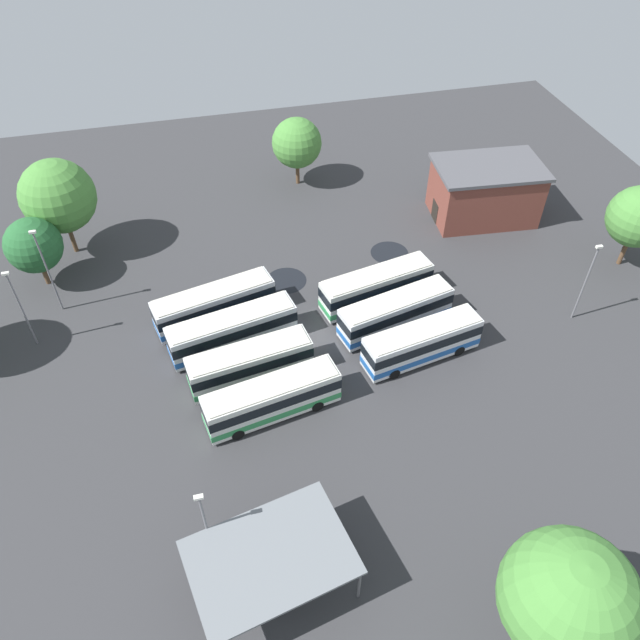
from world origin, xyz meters
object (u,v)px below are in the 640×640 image
bus_row0_slot2 (233,330)px  tree_north_edge (638,217)px  lamp_post_near_entrance (20,306)px  maintenance_shelter (270,558)px  lamp_post_by_building (586,280)px  bus_row0_slot1 (250,363)px  tree_south_edge (58,196)px  bus_row1_slot0 (422,342)px  bus_row0_slot0 (272,398)px  bus_row1_slot1 (396,312)px  tree_east_edge (568,599)px  tree_northeast (297,143)px  bus_row0_slot3 (215,304)px  lamp_post_far_corner (206,525)px  depot_building (485,191)px  lamp_post_mid_lot (47,269)px  tree_northwest (34,245)px  bus_row1_slot2 (376,286)px

bus_row0_slot2 → tree_north_edge: (39.20, 2.12, 3.76)m
lamp_post_near_entrance → maintenance_shelter: bearing=-57.6°
lamp_post_by_building → tree_north_edge: size_ratio=0.96×
bus_row0_slot1 → tree_south_edge: size_ratio=1.03×
bus_row1_slot0 → tree_south_edge: 37.10m
bus_row0_slot0 → bus_row1_slot1: (12.33, 6.91, -0.00)m
lamp_post_near_entrance → tree_east_edge: tree_east_edge is taller
lamp_post_by_building → tree_northeast: size_ratio=1.02×
bus_row0_slot0 → bus_row0_slot3: same height
bus_row0_slot3 → lamp_post_far_corner: lamp_post_far_corner is taller
maintenance_shelter → tree_northeast: bearing=75.8°
depot_building → lamp_post_mid_lot: 44.31m
tree_east_edge → bus_row0_slot0: bearing=120.5°
depot_building → lamp_post_mid_lot: bearing=-173.7°
bus_row0_slot1 → tree_northwest: size_ratio=1.45×
bus_row1_slot2 → lamp_post_far_corner: (-17.63, -21.07, 2.29)m
lamp_post_near_entrance → tree_northwest: lamp_post_near_entrance is taller
tree_northeast → lamp_post_mid_lot: bearing=-147.8°
bus_row0_slot0 → tree_north_edge: bearing=15.3°
tree_east_edge → maintenance_shelter: bearing=153.6°
lamp_post_far_corner → tree_northwest: 33.53m
tree_northwest → lamp_post_by_building: bearing=-19.4°
bus_row1_slot1 → bus_row1_slot2: (-0.60, 3.71, 0.00)m
bus_row1_slot0 → maintenance_shelter: size_ratio=0.99×
bus_row0_slot0 → tree_northwest: bearing=131.5°
tree_east_edge → tree_northeast: bearing=93.1°
bus_row0_slot2 → bus_row1_slot2: (13.66, 2.55, -0.00)m
bus_row0_slot1 → lamp_post_near_entrance: size_ratio=1.30×
lamp_post_mid_lot → lamp_post_near_entrance: bearing=-115.7°
depot_building → tree_south_edge: (-43.13, 3.98, 3.44)m
maintenance_shelter → tree_south_edge: 40.86m
bus_row1_slot1 → tree_east_edge: bearing=-90.8°
bus_row1_slot0 → tree_east_edge: (-1.31, -23.22, 4.69)m
bus_row0_slot0 → lamp_post_by_building: bearing=8.4°
lamp_post_near_entrance → lamp_post_by_building: size_ratio=0.98×
bus_row0_slot0 → lamp_post_near_entrance: lamp_post_near_entrance is taller
lamp_post_mid_lot → lamp_post_far_corner: 29.03m
bus_row1_slot0 → lamp_post_near_entrance: size_ratio=1.33×
lamp_post_mid_lot → tree_north_edge: lamp_post_mid_lot is taller
bus_row0_slot3 → depot_building: size_ratio=0.95×
bus_row0_slot1 → lamp_post_far_corner: size_ratio=1.40×
bus_row1_slot1 → tree_east_edge: size_ratio=1.06×
tree_east_edge → bus_row0_slot1: bearing=118.2°
bus_row0_slot3 → tree_northeast: size_ratio=1.40×
tree_east_edge → bus_row0_slot3: bearing=115.1°
maintenance_shelter → tree_south_edge: (-13.41, 38.48, 2.98)m
bus_row0_slot2 → bus_row1_slot1: size_ratio=1.05×
bus_row0_slot1 → lamp_post_mid_lot: lamp_post_mid_lot is taller
bus_row1_slot0 → depot_building: depot_building is taller
lamp_post_by_building → tree_northwest: bearing=160.6°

